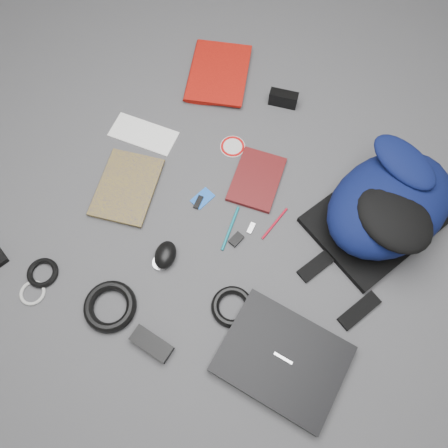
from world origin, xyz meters
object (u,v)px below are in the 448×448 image
Objects in this scene: compact_camera at (283,99)px; mouse at (165,255)px; textbook_red at (190,70)px; comic_book at (100,181)px; dvd_case at (257,179)px; power_brick at (152,344)px; laptop at (282,359)px; backpack at (390,204)px.

compact_camera reaches higher than mouse.
comic_book is (0.03, -0.55, -0.01)m from textbook_red.
dvd_case is 1.74× the size of power_brick.
power_brick is at bearing -101.18° from compact_camera.
mouse is at bearing 116.72° from power_brick.
mouse is (-0.09, -0.39, 0.02)m from dvd_case.
laptop is 3.69× the size of mouse.
power_brick is at bearing -81.64° from mouse.
backpack reaches higher than power_brick.
comic_book is at bearing -135.08° from backpack.
textbook_red is 3.16× the size of mouse.
comic_book is at bearing -137.47° from compact_camera.
mouse is at bearing 168.28° from laptop.
power_brick is (0.13, -0.95, -0.01)m from compact_camera.
textbook_red is 1.13× the size of comic_book.
dvd_case is at bearing -53.87° from textbook_red.
comic_book is at bearing 145.45° from mouse.
backpack reaches higher than laptop.
laptop is at bearing -27.59° from mouse.
backpack is 0.83m from power_brick.
power_brick reaches higher than comic_book.
mouse is (0.00, -0.72, -0.00)m from compact_camera.
comic_book is 0.71m from compact_camera.
textbook_red is at bearing 72.85° from comic_book.
power_brick is (0.50, -0.88, -0.00)m from textbook_red.
mouse is at bearing -117.82° from dvd_case.
mouse reaches higher than comic_book.
mouse is 0.75× the size of power_brick.
comic_book is at bearing 143.71° from power_brick.
dvd_case is at bearing -146.14° from backpack.
laptop is 0.91m from compact_camera.
compact_camera reaches higher than dvd_case.
compact_camera reaches higher than power_brick.
dvd_case is (0.43, 0.30, -0.00)m from comic_book.
laptop is 1.09m from textbook_red.
comic_book is (-0.80, 0.15, -0.01)m from laptop.
dvd_case is at bearing 15.08° from comic_book.
comic_book is 2.09× the size of power_brick.
backpack reaches higher than dvd_case.
mouse is (-0.49, -0.50, -0.08)m from backpack.
laptop is 3.33× the size of compact_camera.
mouse is (0.37, -0.64, 0.01)m from textbook_red.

